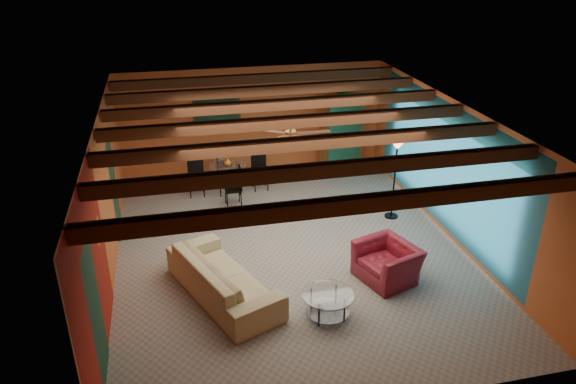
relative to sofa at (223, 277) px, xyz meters
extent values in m
cube|color=gray|center=(1.42, 1.16, -0.36)|extent=(6.50, 8.00, 0.01)
cube|color=silver|center=(1.42, 1.16, 2.34)|extent=(6.50, 8.00, 0.01)
cube|color=#BF5A2C|center=(1.42, 5.16, 0.99)|extent=(6.50, 0.02, 2.70)
cube|color=maroon|center=(-1.83, 1.16, 0.99)|extent=(0.02, 8.00, 2.70)
cube|color=teal|center=(4.67, 1.16, 0.99)|extent=(0.02, 8.00, 2.70)
imported|color=tan|center=(0.00, 0.00, 0.00)|extent=(1.81, 2.63, 0.72)
imported|color=maroon|center=(2.85, -0.14, -0.03)|extent=(1.16, 1.24, 0.66)
cube|color=brown|center=(3.62, 4.86, 0.56)|extent=(1.16, 0.89, 1.83)
cube|color=black|center=(0.52, 5.12, 1.29)|extent=(1.05, 0.03, 0.65)
imported|color=#26661E|center=(3.62, 4.86, 1.71)|extent=(0.47, 0.41, 0.49)
imported|color=orange|center=(0.61, 4.08, 0.67)|extent=(0.19, 0.19, 0.18)
camera|label=1|loc=(-0.64, -7.61, 5.10)|focal=33.86mm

